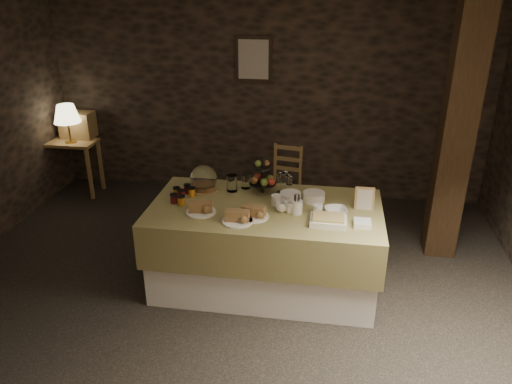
# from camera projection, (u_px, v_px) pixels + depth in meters

# --- Properties ---
(ground_plane) EXTENTS (5.50, 5.00, 0.01)m
(ground_plane) POSITION_uv_depth(u_px,v_px,m) (227.00, 300.00, 4.54)
(ground_plane) COLOR black
(ground_plane) RESTS_ON ground
(room_shell) EXTENTS (5.52, 5.02, 2.60)m
(room_shell) POSITION_uv_depth(u_px,v_px,m) (222.00, 135.00, 3.90)
(room_shell) COLOR black
(room_shell) RESTS_ON ground
(buffet_table) EXTENTS (2.06, 1.09, 0.82)m
(buffet_table) POSITION_uv_depth(u_px,v_px,m) (265.00, 241.00, 4.58)
(buffet_table) COLOR white
(buffet_table) RESTS_ON ground_plane
(console_table) EXTENTS (0.67, 0.39, 0.72)m
(console_table) POSITION_uv_depth(u_px,v_px,m) (71.00, 151.00, 6.49)
(console_table) COLOR olive
(console_table) RESTS_ON ground_plane
(table_lamp) EXTENTS (0.33, 0.33, 0.49)m
(table_lamp) POSITION_uv_depth(u_px,v_px,m) (66.00, 114.00, 6.24)
(table_lamp) COLOR #B08C38
(table_lamp) RESTS_ON console_table
(wine_rack) EXTENTS (0.42, 0.26, 0.34)m
(wine_rack) POSITION_uv_depth(u_px,v_px,m) (78.00, 125.00, 6.53)
(wine_rack) COLOR olive
(wine_rack) RESTS_ON console_table
(chair) EXTENTS (0.44, 0.43, 0.63)m
(chair) POSITION_uv_depth(u_px,v_px,m) (284.00, 183.00, 6.11)
(chair) COLOR olive
(chair) RESTS_ON ground_plane
(timber_column) EXTENTS (0.30, 0.30, 2.60)m
(timber_column) POSITION_uv_depth(u_px,v_px,m) (456.00, 133.00, 4.82)
(timber_column) COLOR black
(timber_column) RESTS_ON ground_plane
(framed_picture) EXTENTS (0.45, 0.04, 0.55)m
(framed_picture) POSITION_uv_depth(u_px,v_px,m) (254.00, 59.00, 6.07)
(framed_picture) COLOR #2D2118
(framed_picture) RESTS_ON room_shell
(plate_stack_a) EXTENTS (0.19, 0.19, 0.10)m
(plate_stack_a) POSITION_uv_depth(u_px,v_px,m) (290.00, 198.00, 4.50)
(plate_stack_a) COLOR white
(plate_stack_a) RESTS_ON buffet_table
(plate_stack_b) EXTENTS (0.20, 0.20, 0.08)m
(plate_stack_b) POSITION_uv_depth(u_px,v_px,m) (314.00, 197.00, 4.53)
(plate_stack_b) COLOR white
(plate_stack_b) RESTS_ON buffet_table
(cutlery_holder) EXTENTS (0.10, 0.10, 0.12)m
(cutlery_holder) POSITION_uv_depth(u_px,v_px,m) (297.00, 207.00, 4.29)
(cutlery_holder) COLOR white
(cutlery_holder) RESTS_ON buffet_table
(cup_a) EXTENTS (0.14, 0.14, 0.09)m
(cup_a) POSITION_uv_depth(u_px,v_px,m) (282.00, 207.00, 4.34)
(cup_a) COLOR white
(cup_a) RESTS_ON buffet_table
(cup_b) EXTENTS (0.14, 0.14, 0.10)m
(cup_b) POSITION_uv_depth(u_px,v_px,m) (290.00, 207.00, 4.32)
(cup_b) COLOR white
(cup_b) RESTS_ON buffet_table
(mug_c) EXTENTS (0.09, 0.09, 0.09)m
(mug_c) POSITION_uv_depth(u_px,v_px,m) (276.00, 200.00, 4.46)
(mug_c) COLOR white
(mug_c) RESTS_ON buffet_table
(mug_d) EXTENTS (0.08, 0.08, 0.09)m
(mug_d) POSITION_uv_depth(u_px,v_px,m) (318.00, 210.00, 4.28)
(mug_d) COLOR white
(mug_d) RESTS_ON buffet_table
(bowl) EXTENTS (0.23, 0.23, 0.05)m
(bowl) POSITION_uv_depth(u_px,v_px,m) (336.00, 211.00, 4.31)
(bowl) COLOR white
(bowl) RESTS_ON buffet_table
(cake_dome) EXTENTS (0.26, 0.26, 0.26)m
(cake_dome) POSITION_uv_depth(u_px,v_px,m) (204.00, 180.00, 4.73)
(cake_dome) COLOR olive
(cake_dome) RESTS_ON buffet_table
(fruit_stand) EXTENTS (0.26, 0.26, 0.36)m
(fruit_stand) POSITION_uv_depth(u_px,v_px,m) (263.00, 179.00, 4.66)
(fruit_stand) COLOR black
(fruit_stand) RESTS_ON buffet_table
(bread_platter_left) EXTENTS (0.26, 0.26, 0.11)m
(bread_platter_left) POSITION_uv_depth(u_px,v_px,m) (201.00, 208.00, 4.32)
(bread_platter_left) COLOR white
(bread_platter_left) RESTS_ON buffet_table
(bread_platter_center) EXTENTS (0.26, 0.26, 0.11)m
(bread_platter_center) POSITION_uv_depth(u_px,v_px,m) (237.00, 218.00, 4.16)
(bread_platter_center) COLOR white
(bread_platter_center) RESTS_ON buffet_table
(bread_platter_right) EXTENTS (0.26, 0.26, 0.11)m
(bread_platter_right) POSITION_uv_depth(u_px,v_px,m) (254.00, 213.00, 4.24)
(bread_platter_right) COLOR white
(bread_platter_right) RESTS_ON buffet_table
(jam_jars) EXTENTS (0.20, 0.32, 0.07)m
(jam_jars) POSITION_uv_depth(u_px,v_px,m) (182.00, 195.00, 4.58)
(jam_jars) COLOR #501214
(jam_jars) RESTS_ON buffet_table
(tart_dish) EXTENTS (0.30, 0.22, 0.07)m
(tart_dish) POSITION_uv_depth(u_px,v_px,m) (328.00, 220.00, 4.13)
(tart_dish) COLOR white
(tart_dish) RESTS_ON buffet_table
(square_dish) EXTENTS (0.14, 0.14, 0.04)m
(square_dish) POSITION_uv_depth(u_px,v_px,m) (362.00, 223.00, 4.10)
(square_dish) COLOR white
(square_dish) RESTS_ON buffet_table
(menu_frame) EXTENTS (0.17, 0.07, 0.22)m
(menu_frame) POSITION_uv_depth(u_px,v_px,m) (364.00, 199.00, 4.37)
(menu_frame) COLOR olive
(menu_frame) RESTS_ON buffet_table
(storage_jar_a) EXTENTS (0.10, 0.10, 0.16)m
(storage_jar_a) POSITION_uv_depth(u_px,v_px,m) (232.00, 183.00, 4.73)
(storage_jar_a) COLOR white
(storage_jar_a) RESTS_ON buffet_table
(storage_jar_b) EXTENTS (0.09, 0.09, 0.14)m
(storage_jar_b) POSITION_uv_depth(u_px,v_px,m) (246.00, 181.00, 4.80)
(storage_jar_b) COLOR white
(storage_jar_b) RESTS_ON buffet_table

